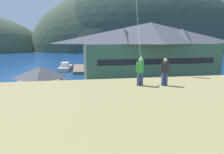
# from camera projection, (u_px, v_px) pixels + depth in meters

# --- Properties ---
(ground_plane) EXTENTS (600.00, 600.00, 0.00)m
(ground_plane) POSITION_uv_depth(u_px,v_px,m) (117.00, 124.00, 20.40)
(ground_plane) COLOR #66604C
(parking_lot_pad) EXTENTS (40.00, 20.00, 0.10)m
(parking_lot_pad) POSITION_uv_depth(u_px,v_px,m) (110.00, 107.00, 25.23)
(parking_lot_pad) COLOR gray
(parking_lot_pad) RESTS_ON ground
(bay_water) EXTENTS (360.00, 84.00, 0.03)m
(bay_water) POSITION_uv_depth(u_px,v_px,m) (88.00, 60.00, 78.50)
(bay_water) COLOR navy
(bay_water) RESTS_ON ground
(far_hill_east_peak) EXTENTS (84.07, 67.31, 60.94)m
(far_hill_east_peak) POSITION_uv_depth(u_px,v_px,m) (107.00, 50.00, 139.67)
(far_hill_east_peak) COLOR #2D3D33
(far_hill_east_peak) RESTS_ON ground
(far_hill_center_saddle) EXTENTS (109.33, 58.77, 75.97)m
(far_hill_center_saddle) POSITION_uv_depth(u_px,v_px,m) (115.00, 50.00, 137.97)
(far_hill_center_saddle) COLOR #3D4C38
(far_hill_center_saddle) RESTS_ON ground
(far_hill_far_shoulder) EXTENTS (149.07, 54.75, 84.23)m
(far_hill_far_shoulder) POSITION_uv_depth(u_px,v_px,m) (151.00, 50.00, 136.88)
(far_hill_far_shoulder) COLOR #2D3D33
(far_hill_far_shoulder) RESTS_ON ground
(harbor_lodge) EXTENTS (29.34, 10.94, 11.59)m
(harbor_lodge) POSITION_uv_depth(u_px,v_px,m) (150.00, 49.00, 42.81)
(harbor_lodge) COLOR #38604C
(harbor_lodge) RESTS_ON ground
(storage_shed_near_lot) EXTENTS (5.47, 4.69, 4.77)m
(storage_shed_near_lot) POSITION_uv_depth(u_px,v_px,m) (42.00, 84.00, 27.11)
(storage_shed_near_lot) COLOR #756B5B
(storage_shed_near_lot) RESTS_ON ground
(wharf_dock) EXTENTS (3.20, 13.50, 0.70)m
(wharf_dock) POSITION_uv_depth(u_px,v_px,m) (80.00, 69.00, 53.77)
(wharf_dock) COLOR #70604C
(wharf_dock) RESTS_ON ground
(moored_boat_wharfside) EXTENTS (3.59, 8.49, 2.16)m
(moored_boat_wharfside) POSITION_uv_depth(u_px,v_px,m) (66.00, 68.00, 53.58)
(moored_boat_wharfside) COLOR #A8A399
(moored_boat_wharfside) RESTS_ON ground
(moored_boat_outer_mooring) EXTENTS (2.53, 6.08, 2.16)m
(moored_boat_outer_mooring) POSITION_uv_depth(u_px,v_px,m) (92.00, 67.00, 54.50)
(moored_boat_outer_mooring) COLOR #23564C
(moored_boat_outer_mooring) RESTS_ON ground
(parked_car_front_row_end) EXTENTS (4.21, 2.08, 1.82)m
(parked_car_front_row_end) POSITION_uv_depth(u_px,v_px,m) (210.00, 90.00, 29.45)
(parked_car_front_row_end) COLOR black
(parked_car_front_row_end) RESTS_ON parking_lot_pad
(parked_car_corner_spot) EXTENTS (4.21, 2.07, 1.82)m
(parked_car_corner_spot) POSITION_uv_depth(u_px,v_px,m) (37.00, 115.00, 20.02)
(parked_car_corner_spot) COLOR black
(parked_car_corner_spot) RESTS_ON parking_lot_pad
(parked_car_front_row_red) EXTENTS (4.22, 2.09, 1.82)m
(parked_car_front_row_red) POSITION_uv_depth(u_px,v_px,m) (146.00, 92.00, 28.50)
(parked_car_front_row_red) COLOR silver
(parked_car_front_row_red) RESTS_ON parking_lot_pad
(parking_light_pole) EXTENTS (0.24, 0.78, 7.43)m
(parking_light_pole) POSITION_uv_depth(u_px,v_px,m) (86.00, 67.00, 29.35)
(parking_light_pole) COLOR #ADADB2
(parking_light_pole) RESTS_ON parking_lot_pad
(person_kite_flyer) EXTENTS (0.52, 0.68, 1.86)m
(person_kite_flyer) POSITION_uv_depth(u_px,v_px,m) (140.00, 71.00, 12.75)
(person_kite_flyer) COLOR #384770
(person_kite_flyer) RESTS_ON grassy_hill_foreground
(person_companion) EXTENTS (0.55, 0.40, 1.74)m
(person_companion) POSITION_uv_depth(u_px,v_px,m) (165.00, 71.00, 12.74)
(person_companion) COLOR #384770
(person_companion) RESTS_ON grassy_hill_foreground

